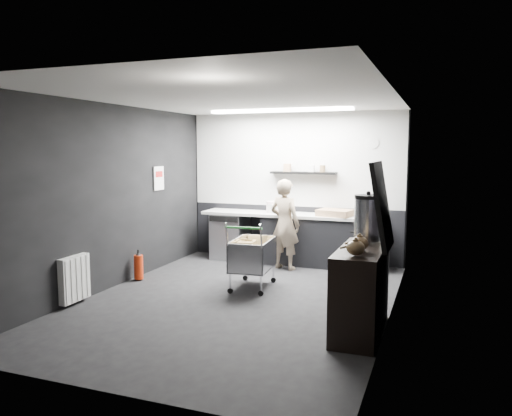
% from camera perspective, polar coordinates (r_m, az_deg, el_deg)
% --- Properties ---
extents(floor, '(5.50, 5.50, 0.00)m').
position_cam_1_polar(floor, '(6.87, -2.18, -10.55)').
color(floor, black).
rests_on(floor, ground).
extents(ceiling, '(5.50, 5.50, 0.00)m').
position_cam_1_polar(ceiling, '(6.60, -2.29, 12.46)').
color(ceiling, beige).
rests_on(ceiling, wall_back).
extents(wall_back, '(5.50, 0.00, 5.50)m').
position_cam_1_polar(wall_back, '(9.19, 4.41, 2.40)').
color(wall_back, black).
rests_on(wall_back, floor).
extents(wall_front, '(5.50, 0.00, 5.50)m').
position_cam_1_polar(wall_front, '(4.22, -16.84, -2.99)').
color(wall_front, black).
rests_on(wall_front, floor).
extents(wall_left, '(0.00, 5.50, 5.50)m').
position_cam_1_polar(wall_left, '(7.60, -16.29, 1.24)').
color(wall_left, black).
rests_on(wall_left, floor).
extents(wall_right, '(0.00, 5.50, 5.50)m').
position_cam_1_polar(wall_right, '(6.12, 15.32, 0.00)').
color(wall_right, black).
rests_on(wall_right, floor).
extents(kitchen_wall_panel, '(3.95, 0.02, 1.70)m').
position_cam_1_polar(kitchen_wall_panel, '(9.14, 4.41, 5.52)').
color(kitchen_wall_panel, beige).
rests_on(kitchen_wall_panel, wall_back).
extents(dado_panel, '(3.95, 0.02, 1.00)m').
position_cam_1_polar(dado_panel, '(9.27, 4.33, -2.85)').
color(dado_panel, black).
rests_on(dado_panel, wall_back).
extents(floating_shelf, '(1.20, 0.22, 0.04)m').
position_cam_1_polar(floating_shelf, '(8.99, 5.43, 4.02)').
color(floating_shelf, black).
rests_on(floating_shelf, wall_back).
extents(wall_clock, '(0.20, 0.03, 0.20)m').
position_cam_1_polar(wall_clock, '(8.85, 13.22, 7.26)').
color(wall_clock, silver).
rests_on(wall_clock, wall_back).
extents(poster, '(0.02, 0.30, 0.40)m').
position_cam_1_polar(poster, '(8.64, -11.06, 3.35)').
color(poster, white).
rests_on(poster, wall_left).
extents(poster_red_band, '(0.02, 0.22, 0.10)m').
position_cam_1_polar(poster_red_band, '(8.64, -11.05, 3.82)').
color(poster_red_band, '#B51716').
rests_on(poster_red_band, poster).
extents(radiator, '(0.10, 0.50, 0.60)m').
position_cam_1_polar(radiator, '(7.03, -20.05, -7.59)').
color(radiator, silver).
rests_on(radiator, wall_left).
extents(ceiling_strip, '(2.40, 0.20, 0.04)m').
position_cam_1_polar(ceiling_strip, '(8.32, 2.74, 11.06)').
color(ceiling_strip, white).
rests_on(ceiling_strip, ceiling).
extents(prep_counter, '(3.20, 0.61, 0.90)m').
position_cam_1_polar(prep_counter, '(8.95, 4.61, -3.48)').
color(prep_counter, black).
rests_on(prep_counter, floor).
extents(person, '(0.64, 0.51, 1.54)m').
position_cam_1_polar(person, '(8.49, 3.31, -1.87)').
color(person, beige).
rests_on(person, floor).
extents(shopping_cart, '(0.60, 0.93, 0.98)m').
position_cam_1_polar(shopping_cart, '(7.37, -0.42, -5.59)').
color(shopping_cart, silver).
rests_on(shopping_cart, floor).
extents(sideboard, '(0.55, 1.28, 1.91)m').
position_cam_1_polar(sideboard, '(5.73, 12.07, -7.95)').
color(sideboard, black).
rests_on(sideboard, floor).
extents(fire_extinguisher, '(0.14, 0.14, 0.46)m').
position_cam_1_polar(fire_extinguisher, '(8.05, -13.27, -6.49)').
color(fire_extinguisher, red).
rests_on(fire_extinguisher, floor).
extents(cardboard_box, '(0.63, 0.52, 0.11)m').
position_cam_1_polar(cardboard_box, '(8.66, 9.03, -0.55)').
color(cardboard_box, '#9C7753').
rests_on(cardboard_box, prep_counter).
extents(pink_tub, '(0.21, 0.21, 0.21)m').
position_cam_1_polar(pink_tub, '(9.00, 1.85, 0.12)').
color(pink_tub, silver).
rests_on(pink_tub, prep_counter).
extents(white_container, '(0.21, 0.18, 0.16)m').
position_cam_1_polar(white_container, '(8.94, 2.05, -0.08)').
color(white_container, silver).
rests_on(white_container, prep_counter).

